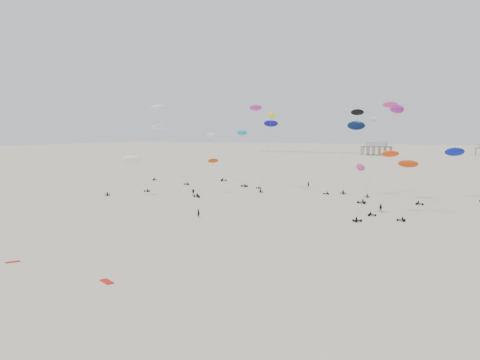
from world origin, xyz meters
The scene contains 27 objects.
ground_plane centered at (0.00, 200.00, 0.00)m, with size 900.00×900.00×0.00m, color beige.
pavilion_main centered at (-10.00, 350.00, 4.22)m, with size 21.00×13.00×9.80m.
pier_fence centered at (-62.00, 350.00, 0.77)m, with size 80.20×0.20×1.50m.
rig_0 centered at (15.25, 129.79, 14.51)m, with size 5.38×7.97×23.53m.
rig_2 centered at (24.45, 114.32, 13.91)m, with size 8.01×6.47×24.59m.
rig_3 centered at (20.23, 131.74, 15.17)m, with size 3.70×15.65×23.15m.
rig_4 centered at (-59.76, 145.22, 16.24)m, with size 9.34×15.75×21.63m.
rig_5 centered at (-29.36, 149.60, 12.26)m, with size 6.80×11.48×18.52m.
rig_6 centered at (-39.17, 100.51, 8.15)m, with size 8.92×6.82×11.35m.
rig_7 centered at (-20.22, 109.42, 4.50)m, with size 4.27×14.31×13.79m.
rig_8 centered at (42.15, 133.16, 10.49)m, with size 10.80×11.84×15.02m.
rig_9 centered at (29.48, 100.73, 9.68)m, with size 6.82×13.42×16.36m.
rig_10 centered at (-37.66, 112.58, 20.84)m, with size 5.02×7.25×25.08m.
rig_11 centered at (23.90, 98.34, 7.26)m, with size 5.63×6.37×10.63m.
rig_12 centered at (-17.46, 135.63, 17.22)m, with size 4.06×10.03×25.84m.
rig_13 centered at (15.91, 127.85, 17.28)m, with size 10.69×6.77×20.46m.
rig_14 centered at (30.92, 124.79, 7.79)m, with size 7.48×13.60×13.98m.
rig_15 centered at (-8.34, 127.77, 19.51)m, with size 5.14×12.41×23.43m.
rig_16 centered at (29.02, 100.13, 18.84)m, with size 8.48×18.16×25.47m.
rig_17 centered at (-10.82, 133.64, 17.59)m, with size 5.18×7.87×20.94m.
rig_18 centered at (-36.11, 138.36, 11.65)m, with size 4.43×15.85×20.52m.
spectator_0 centered at (-5.22, 79.27, 0.00)m, with size 0.73×0.51×2.02m, color black.
spectator_1 centered at (27.23, 101.60, 0.00)m, with size 0.95×0.55×1.95m, color black.
spectator_2 centered at (-22.67, 107.13, 0.00)m, with size 1.29×0.69×2.18m, color black.
spectator_3 centered at (0.30, 138.58, 0.00)m, with size 0.75×0.51×2.05m, color black.
grounded_kite_a centered at (5.18, 39.58, 0.00)m, with size 2.20×0.90×0.08m, color red.
grounded_kite_b centered at (-11.70, 40.88, 0.00)m, with size 1.80×0.70×0.07m, color red.
Camera 1 is at (40.91, -1.69, 17.29)m, focal length 35.00 mm.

